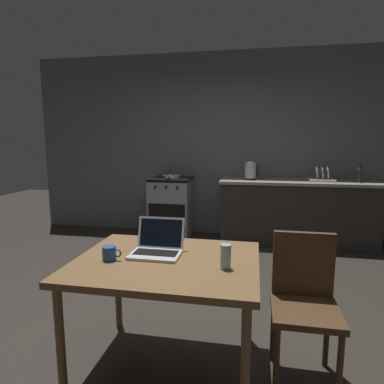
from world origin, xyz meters
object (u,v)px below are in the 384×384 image
(drinking_glass, at_px, (226,256))
(stove_oven, at_px, (172,207))
(bottle, at_px, (359,174))
(frying_pan, at_px, (172,176))
(laptop, at_px, (158,247))
(dish_rack, at_px, (321,178))
(electric_kettle, at_px, (250,171))
(coffee_mug, at_px, (109,253))
(dining_table, at_px, (167,270))
(chair, at_px, (304,296))

(drinking_glass, bearing_deg, stove_oven, 110.00)
(bottle, relative_size, frying_pan, 0.57)
(laptop, bearing_deg, dish_rack, 68.95)
(stove_oven, xyz_separation_m, dish_rack, (2.14, 0.00, 0.50))
(electric_kettle, bearing_deg, stove_oven, -179.88)
(coffee_mug, distance_m, dish_rack, 3.47)
(bottle, bearing_deg, frying_pan, 179.51)
(dining_table, height_order, chair, chair)
(dining_table, relative_size, dish_rack, 3.35)
(dining_table, xyz_separation_m, frying_pan, (-0.69, 2.86, 0.27))
(frying_pan, bearing_deg, dish_rack, 0.75)
(drinking_glass, xyz_separation_m, dish_rack, (1.07, 2.97, 0.15))
(electric_kettle, bearing_deg, coffee_mug, -105.30)
(dining_table, bearing_deg, coffee_mug, -167.03)
(chair, xyz_separation_m, electric_kettle, (-0.38, 2.79, 0.51))
(dish_rack, bearing_deg, drinking_glass, -109.74)
(bottle, height_order, dish_rack, bottle)
(stove_oven, xyz_separation_m, laptop, (0.62, -2.80, 0.33))
(chair, distance_m, coffee_mug, 1.24)
(laptop, bearing_deg, chair, 8.64)
(laptop, xyz_separation_m, bottle, (1.99, 2.75, 0.24))
(stove_oven, relative_size, dining_table, 0.80)
(drinking_glass, bearing_deg, bottle, 62.27)
(chair, xyz_separation_m, coffee_mug, (-1.19, -0.18, 0.26))
(electric_kettle, bearing_deg, dish_rack, 0.00)
(stove_oven, relative_size, frying_pan, 2.07)
(stove_oven, height_order, electric_kettle, electric_kettle)
(laptop, distance_m, dish_rack, 3.20)
(frying_pan, height_order, drinking_glass, frying_pan)
(electric_kettle, xyz_separation_m, coffee_mug, (-0.81, -2.97, -0.25))
(stove_oven, bearing_deg, electric_kettle, 0.12)
(coffee_mug, bearing_deg, chair, 8.76)
(laptop, distance_m, coffee_mug, 0.31)
(frying_pan, relative_size, dish_rack, 1.30)
(stove_oven, height_order, drinking_glass, stove_oven)
(bottle, xyz_separation_m, dish_rack, (-0.47, 0.05, -0.07))
(dining_table, height_order, frying_pan, frying_pan)
(frying_pan, relative_size, drinking_glass, 3.07)
(bottle, distance_m, frying_pan, 2.60)
(dining_table, xyz_separation_m, chair, (0.85, 0.10, -0.14))
(stove_oven, distance_m, frying_pan, 0.48)
(chair, xyz_separation_m, dish_rack, (0.59, 2.79, 0.44))
(dining_table, relative_size, electric_kettle, 4.42)
(dish_rack, bearing_deg, coffee_mug, -121.01)
(bottle, bearing_deg, stove_oven, 178.96)
(coffee_mug, bearing_deg, dish_rack, 58.99)
(stove_oven, height_order, laptop, laptop)
(frying_pan, xyz_separation_m, coffee_mug, (0.35, -2.94, -0.15))
(bottle, distance_m, coffee_mug, 3.70)
(frying_pan, bearing_deg, dining_table, -76.45)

